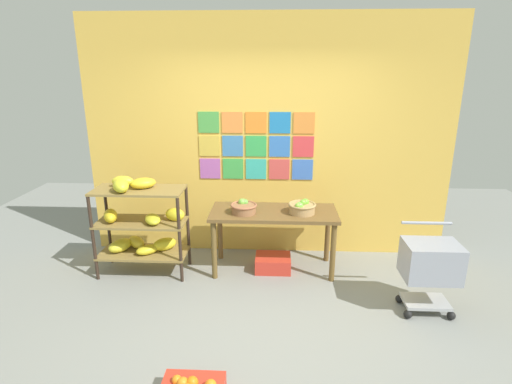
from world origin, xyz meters
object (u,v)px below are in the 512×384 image
produce_crate_under_table (273,263)px  fruit_basket_back_left (302,207)px  fruit_basket_left (244,207)px  shopping_cart (430,264)px  banana_shelf_unit (140,221)px  display_table (274,219)px

produce_crate_under_table → fruit_basket_back_left: bearing=-6.5°
fruit_basket_left → shopping_cart: (1.82, -0.72, -0.28)m
banana_shelf_unit → shopping_cart: size_ratio=1.35×
fruit_basket_back_left → fruit_basket_left: size_ratio=1.04×
fruit_basket_back_left → fruit_basket_left: 0.65m
fruit_basket_back_left → fruit_basket_left: fruit_basket_back_left is taller
fruit_basket_back_left → fruit_basket_left: (-0.65, -0.02, -0.01)m
display_table → shopping_cart: bearing=-27.9°
shopping_cart → fruit_basket_back_left: bearing=151.5°
fruit_basket_back_left → produce_crate_under_table: (-0.31, 0.04, -0.71)m
banana_shelf_unit → fruit_basket_back_left: bearing=2.6°
fruit_basket_back_left → shopping_cart: size_ratio=0.36×
display_table → fruit_basket_left: fruit_basket_left is taller
banana_shelf_unit → display_table: banana_shelf_unit is taller
display_table → shopping_cart: size_ratio=1.68×
banana_shelf_unit → produce_crate_under_table: bearing=4.5°
fruit_basket_left → produce_crate_under_table: size_ratio=0.72×
display_table → produce_crate_under_table: (-0.00, -0.02, -0.54)m
display_table → fruit_basket_left: bearing=-168.4°
fruit_basket_left → produce_crate_under_table: (0.33, 0.05, -0.70)m
fruit_basket_left → shopping_cart: fruit_basket_left is taller
fruit_basket_left → shopping_cart: size_ratio=0.35×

